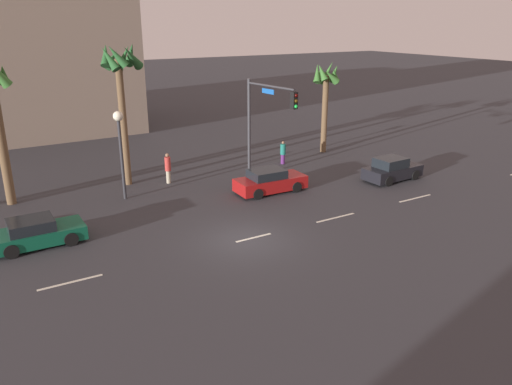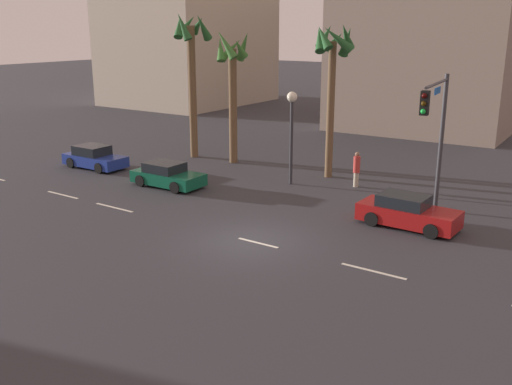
{
  "view_description": "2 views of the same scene",
  "coord_description": "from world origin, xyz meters",
  "views": [
    {
      "loc": [
        -10.62,
        -18.85,
        9.84
      ],
      "look_at": [
        1.11,
        0.9,
        1.9
      ],
      "focal_mm": 35.24,
      "sensor_mm": 36.0,
      "label": 1
    },
    {
      "loc": [
        12.68,
        -18.12,
        8.45
      ],
      "look_at": [
        0.12,
        0.32,
        2.0
      ],
      "focal_mm": 40.52,
      "sensor_mm": 36.0,
      "label": 2
    }
  ],
  "objects": [
    {
      "name": "car_2",
      "position": [
        4.7,
        5.32,
        0.65
      ],
      "size": [
        4.34,
        1.96,
        1.41
      ],
      "color": "maroon",
      "rests_on": "ground_plane"
    },
    {
      "name": "lane_stripe_2",
      "position": [
        -7.95,
        0.0,
        0.01
      ],
      "size": [
        2.5,
        0.14,
        0.01
      ],
      "primitive_type": "cube",
      "color": "silver",
      "rests_on": "ground_plane"
    },
    {
      "name": "car_1",
      "position": [
        -8.49,
        4.37,
        0.61
      ],
      "size": [
        4.06,
        1.97,
        1.3
      ],
      "color": "#0F5138",
      "rests_on": "ground_plane"
    },
    {
      "name": "palm_tree_1",
      "position": [
        -12.07,
        10.85,
        6.49
      ],
      "size": [
        2.56,
        2.39,
        9.32
      ],
      "color": "brown",
      "rests_on": "ground_plane"
    },
    {
      "name": "streetlamp",
      "position": [
        -3.15,
        8.56,
        3.65
      ],
      "size": [
        0.56,
        0.56,
        5.09
      ],
      "color": "#2D2D33",
      "rests_on": "ground_plane"
    },
    {
      "name": "palm_tree_3",
      "position": [
        -2.1,
        11.1,
        6.6
      ],
      "size": [
        2.71,
        2.77,
        8.7
      ],
      "color": "brown",
      "rests_on": "ground_plane"
    },
    {
      "name": "lane_stripe_3",
      "position": [
        0.45,
        0.0,
        0.01
      ],
      "size": [
        1.91,
        0.14,
        0.01
      ],
      "primitive_type": "cube",
      "color": "silver",
      "rests_on": "ground_plane"
    },
    {
      "name": "lane_stripe_1",
      "position": [
        -11.81,
        0.0,
        0.01
      ],
      "size": [
        2.39,
        0.14,
        0.01
      ],
      "primitive_type": "cube",
      "color": "silver",
      "rests_on": "ground_plane"
    },
    {
      "name": "pedestrian_1",
      "position": [
        0.1,
        10.05,
        1.03
      ],
      "size": [
        0.49,
        0.49,
        1.94
      ],
      "color": "#B2A58C",
      "rests_on": "ground_plane"
    },
    {
      "name": "ground_plane",
      "position": [
        0.0,
        0.0,
        0.0
      ],
      "size": [
        220.0,
        220.0,
        0.0
      ],
      "primitive_type": "plane",
      "color": "#333338"
    },
    {
      "name": "palm_tree_0",
      "position": [
        -8.92,
        11.04,
        5.65
      ],
      "size": [
        2.36,
        2.71,
        8.31
      ],
      "color": "brown",
      "rests_on": "ground_plane"
    },
    {
      "name": "lane_stripe_4",
      "position": [
        5.43,
        0.0,
        0.01
      ],
      "size": [
        2.48,
        0.14,
        0.01
      ],
      "primitive_type": "cube",
      "color": "silver",
      "rests_on": "ground_plane"
    },
    {
      "name": "traffic_signal",
      "position": [
        5.17,
        6.83,
        4.31
      ],
      "size": [
        0.74,
        4.59,
        6.4
      ],
      "color": "#38383D",
      "rests_on": "ground_plane"
    },
    {
      "name": "building_1",
      "position": [
        -31.1,
        32.83,
        8.09
      ],
      "size": [
        13.58,
        16.62,
        16.19
      ],
      "primitive_type": "cube",
      "rotation": [
        0.0,
        0.0,
        0.01
      ],
      "color": "#B2A38E",
      "rests_on": "ground_plane"
    },
    {
      "name": "car_3",
      "position": [
        -15.14,
        5.02,
        0.63
      ],
      "size": [
        4.11,
        1.92,
        1.37
      ],
      "color": "navy",
      "rests_on": "ground_plane"
    }
  ]
}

